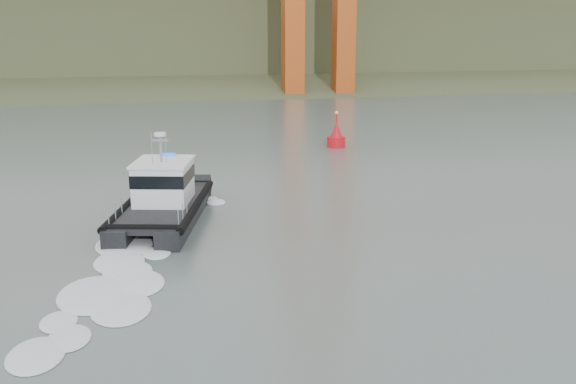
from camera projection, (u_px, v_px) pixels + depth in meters
ground at (285, 309)px, 23.92m from camera, size 400.00×400.00×0.00m
headlands at (160, 43)px, 140.71m from camera, size 500.00×105.36×27.12m
patrol_boat at (163, 198)px, 34.80m from camera, size 6.15×10.84×4.97m
nav_buoy at (336, 137)px, 56.41m from camera, size 1.61×1.61×3.35m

